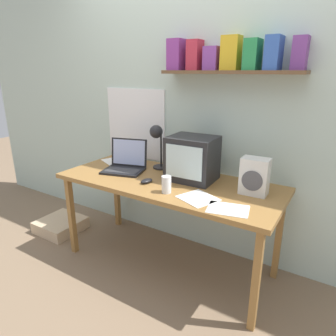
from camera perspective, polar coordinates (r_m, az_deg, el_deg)
name	(u,v)px	position (r m, az deg, el deg)	size (l,w,h in m)	color
ground_plane	(168,263)	(2.65, 0.00, -17.60)	(12.00, 12.00, 0.00)	#826951
back_wall	(197,101)	(2.55, 5.46, 12.58)	(5.60, 0.24, 2.60)	silver
corner_desk	(168,188)	(2.32, 0.00, -3.78)	(1.73, 0.71, 0.74)	olive
crt_monitor	(192,158)	(2.28, 4.65, 1.82)	(0.36, 0.31, 0.34)	#232326
laptop	(126,163)	(2.55, -8.05, 1.03)	(0.38, 0.35, 0.25)	black
desk_lamp	(157,139)	(2.48, -2.04, 5.52)	(0.14, 0.19, 0.38)	#232326
juice_glass	(166,185)	(2.06, -0.30, -3.32)	(0.07, 0.07, 0.12)	white
space_heater	(255,176)	(2.10, 16.17, -1.54)	(0.19, 0.13, 0.25)	silver
computer_mouse	(147,181)	(2.25, -4.10, -2.48)	(0.08, 0.12, 0.03)	black
loose_paper_near_monitor	(228,209)	(1.87, 11.37, -7.68)	(0.28, 0.23, 0.00)	white
loose_paper_near_laptop	(115,161)	(2.81, -10.01, 1.25)	(0.31, 0.28, 0.00)	white
printed_handout	(198,198)	(1.99, 5.75, -5.74)	(0.29, 0.28, 0.00)	white
floor_cushion	(61,225)	(3.27, -19.75, -10.17)	(0.40, 0.40, 0.12)	#CFB28C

